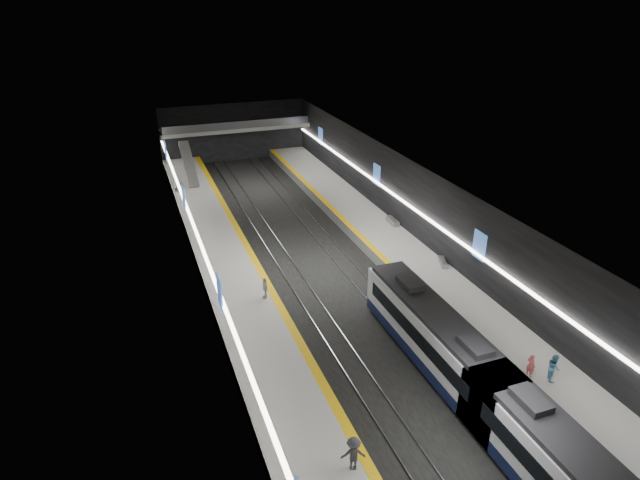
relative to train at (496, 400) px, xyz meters
name	(u,v)px	position (x,y,z in m)	size (l,w,h in m)	color
ground	(321,271)	(-2.50, 20.47, -2.20)	(70.00, 70.00, 0.00)	black
ceiling	(321,184)	(-2.50, 20.47, 5.80)	(20.00, 70.00, 0.04)	beige
wall_left	(200,248)	(-12.50, 20.47, 1.80)	(0.04, 70.00, 8.00)	black
wall_right	(426,214)	(7.50, 20.47, 1.80)	(0.04, 70.00, 8.00)	black
wall_back	(234,132)	(-2.50, 55.47, 1.80)	(20.00, 0.04, 8.00)	black
platform_left	(235,281)	(-10.00, 20.47, -1.70)	(5.00, 70.00, 1.00)	slate
tile_surface_left	(234,276)	(-10.00, 20.47, -1.19)	(5.00, 70.00, 0.02)	#A9A8A4
tactile_strip_left	(261,271)	(-7.80, 20.47, -1.18)	(0.60, 70.00, 0.02)	yellow
platform_right	(398,253)	(5.00, 20.47, -1.70)	(5.00, 70.00, 1.00)	slate
tile_surface_right	(399,248)	(5.00, 20.47, -1.19)	(5.00, 70.00, 0.02)	#A9A8A4
tactile_strip_right	(377,251)	(2.80, 20.47, -1.18)	(0.60, 70.00, 0.02)	yellow
rails	(321,271)	(-2.50, 20.47, -2.14)	(6.52, 70.00, 0.12)	gray
train	(496,400)	(0.00, 0.00, 0.00)	(2.69, 27.12, 3.60)	#10193D
ad_posters	(317,219)	(-2.50, 21.47, 2.30)	(19.94, 53.50, 2.20)	#4674D2
cove_light_left	(203,250)	(-12.30, 20.47, 1.60)	(0.25, 68.60, 0.12)	white
cove_light_right	(424,216)	(7.30, 20.47, 1.60)	(0.25, 68.60, 0.12)	white
mezzanine_bridge	(236,128)	(-2.50, 53.40, 2.84)	(20.00, 3.00, 1.50)	gray
escalator	(189,164)	(-10.00, 46.47, 0.70)	(1.20, 8.00, 0.60)	#99999E
bench_left_far	(179,187)	(-11.71, 43.16, -0.95)	(0.57, 2.05, 0.50)	#99999E
bench_right_near	(443,262)	(7.00, 16.34, -0.99)	(0.48, 1.73, 0.42)	#99999E
bench_right_far	(393,221)	(7.00, 25.60, -0.95)	(0.57, 2.05, 0.50)	#99999E
passenger_right_a	(531,366)	(4.16, 2.13, -0.43)	(0.56, 0.37, 1.53)	#CD4C57
passenger_right_b	(554,367)	(5.21, 1.40, -0.31)	(0.86, 0.67, 1.77)	#5498B6
passenger_left_a	(265,288)	(-8.50, 16.38, -0.36)	(0.98, 0.41, 1.68)	silver
passenger_left_b	(353,454)	(-8.57, -0.51, -0.25)	(1.22, 0.70, 1.89)	#3A393F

